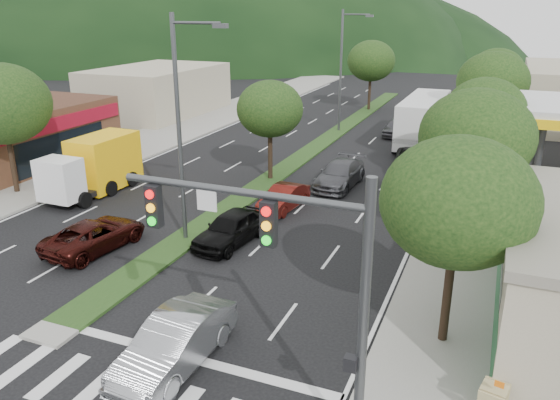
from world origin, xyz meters
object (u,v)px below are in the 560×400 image
at_px(tree_r_c, 485,112).
at_px(tree_l_a, 2,104).
at_px(streetlight_near, 182,121).
at_px(box_truck, 96,167).
at_px(tree_med_near, 270,109).
at_px(streetlight_mid, 343,65).
at_px(tree_r_a, 458,202).
at_px(tree_r_e, 496,71).
at_px(tree_r_d, 493,82).
at_px(suv_maroon, 95,235).
at_px(sedan_silver, 175,343).
at_px(tree_r_b, 476,137).
at_px(car_queue_c, 283,198).
at_px(car_queue_b, 340,174).
at_px(traffic_signal, 297,270).
at_px(car_queue_a, 231,228).
at_px(tree_med_far, 371,61).
at_px(motorhome, 423,120).
at_px(car_queue_e, 397,127).

distance_m(tree_r_c, tree_l_a, 26.47).
distance_m(streetlight_near, box_truck, 10.31).
bearing_deg(tree_med_near, streetlight_mid, 89.22).
height_order(tree_med_near, streetlight_mid, streetlight_mid).
bearing_deg(tree_r_a, tree_r_e, 90.00).
height_order(tree_r_d, box_truck, tree_r_d).
distance_m(streetlight_mid, suv_maroon, 28.04).
bearing_deg(streetlight_near, suv_maroon, -144.34).
xyz_separation_m(tree_med_near, streetlight_mid, (0.21, 15.00, 1.16)).
distance_m(tree_med_near, sedan_silver, 19.19).
bearing_deg(sedan_silver, tree_r_b, 60.78).
distance_m(streetlight_near, car_queue_c, 7.74).
height_order(tree_med_near, car_queue_b, tree_med_near).
relative_size(car_queue_b, car_queue_c, 1.32).
relative_size(traffic_signal, suv_maroon, 1.44).
height_order(tree_r_c, car_queue_a, tree_r_c).
xyz_separation_m(traffic_signal, car_queue_a, (-6.85, 9.94, -3.89)).
bearing_deg(car_queue_c, tree_l_a, -161.23).
distance_m(tree_r_d, tree_med_far, 18.44).
bearing_deg(sedan_silver, traffic_signal, -15.24).
bearing_deg(suv_maroon, motorhome, -105.34).
xyz_separation_m(tree_r_b, suv_maroon, (-15.15, -6.41, -4.36)).
xyz_separation_m(tree_med_far, car_queue_b, (4.34, -25.60, -4.26)).
height_order(traffic_signal, car_queue_e, traffic_signal).
height_order(tree_l_a, box_truck, tree_l_a).
bearing_deg(tree_med_near, tree_med_far, 90.00).
xyz_separation_m(tree_r_b, sedan_silver, (-7.28, -12.24, -4.25)).
height_order(tree_r_e, streetlight_near, streetlight_near).
bearing_deg(tree_med_near, motorhome, 59.91).
bearing_deg(streetlight_mid, box_truck, -112.21).
bearing_deg(tree_r_e, tree_med_far, 161.57).
xyz_separation_m(tree_r_d, tree_r_e, (0.00, 10.00, -0.29)).
bearing_deg(car_queue_b, car_queue_e, 90.58).
distance_m(streetlight_mid, car_queue_e, 6.78).
distance_m(traffic_signal, suv_maroon, 14.66).
relative_size(tree_r_d, car_queue_a, 1.62).
bearing_deg(streetlight_mid, tree_l_a, -118.92).
distance_m(tree_r_b, tree_r_c, 8.01).
bearing_deg(tree_l_a, motorhome, 46.20).
xyz_separation_m(tree_l_a, car_queue_b, (16.84, 8.40, -4.44)).
relative_size(tree_med_near, sedan_silver, 1.25).
height_order(tree_r_c, car_queue_c, tree_r_c).
bearing_deg(car_queue_a, tree_r_b, 27.38).
xyz_separation_m(tree_r_a, tree_med_far, (-12.00, 40.00, 0.19)).
distance_m(traffic_signal, box_truck, 22.28).
xyz_separation_m(tree_med_far, car_queue_e, (4.91, -10.69, -4.29)).
relative_size(tree_r_b, tree_l_a, 0.96).
xyz_separation_m(tree_r_a, motorhome, (-4.63, 26.72, -2.85)).
distance_m(car_queue_b, motorhome, 12.74).
relative_size(tree_r_c, tree_med_near, 1.08).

